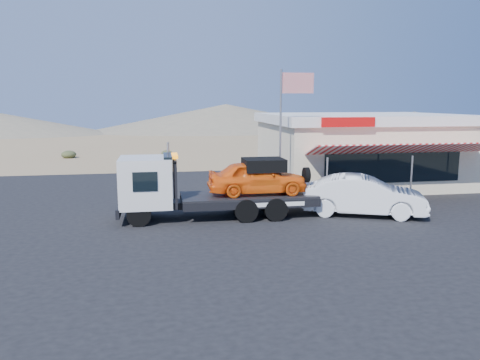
% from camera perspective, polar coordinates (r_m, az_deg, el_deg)
% --- Properties ---
extents(ground, '(120.00, 120.00, 0.00)m').
position_cam_1_polar(ground, '(16.52, -7.15, -6.74)').
color(ground, '#967955').
rests_on(ground, ground).
extents(asphalt_lot, '(32.00, 24.00, 0.02)m').
position_cam_1_polar(asphalt_lot, '(19.59, -1.73, -4.05)').
color(asphalt_lot, black).
rests_on(asphalt_lot, ground).
extents(tow_truck, '(7.73, 2.29, 2.58)m').
position_cam_1_polar(tow_truck, '(18.59, -3.32, -0.44)').
color(tow_truck, black).
rests_on(tow_truck, asphalt_lot).
extents(white_sedan, '(5.22, 3.43, 1.62)m').
position_cam_1_polar(white_sedan, '(19.70, 14.77, -1.84)').
color(white_sedan, white).
rests_on(white_sedan, asphalt_lot).
extents(jerky_store, '(10.40, 9.97, 3.90)m').
position_cam_1_polar(jerky_store, '(27.36, 14.32, 3.76)').
color(jerky_store, beige).
rests_on(jerky_store, asphalt_lot).
extents(flagpole, '(1.55, 0.10, 6.00)m').
position_cam_1_polar(flagpole, '(21.13, 5.59, 7.20)').
color(flagpole, '#99999E').
rests_on(flagpole, asphalt_lot).
extents(distant_hills, '(126.00, 48.00, 4.20)m').
position_cam_1_polar(distant_hills, '(71.62, -17.34, 6.95)').
color(distant_hills, '#726B59').
rests_on(distant_hills, ground).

